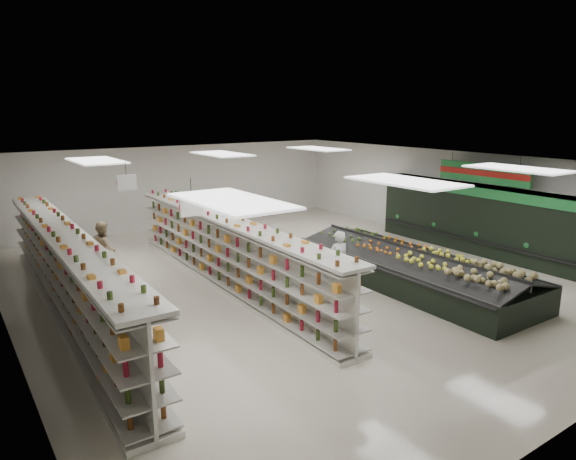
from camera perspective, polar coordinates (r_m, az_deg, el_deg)
floor at (r=14.40m, az=0.42°, el=-5.32°), size 16.00×16.00×0.00m
ceiling at (r=13.72m, az=0.44°, el=7.46°), size 14.00×16.00×0.02m
wall_back at (r=20.92m, az=-12.33°, el=4.75°), size 14.00×0.02×3.20m
wall_left at (r=11.58m, az=-29.26°, el=-3.42°), size 0.02×16.00×3.20m
wall_right at (r=18.82m, az=18.17°, el=3.47°), size 0.02×16.00×3.20m
produce_wall_case at (r=17.65m, az=21.02°, el=1.44°), size 0.93×8.00×2.20m
aisle_sign_near at (r=10.18m, az=-10.65°, el=2.65°), size 0.52×0.06×0.75m
aisle_sign_far at (r=13.89m, az=-17.49°, el=5.06°), size 0.52×0.06×0.75m
hortifruti_banner at (r=17.20m, az=20.86°, el=5.94°), size 0.12×3.20×0.95m
gondola_left at (r=12.55m, az=-23.24°, el=-4.96°), size 1.07×11.28×1.95m
gondola_center at (r=13.71m, az=-6.89°, el=-2.70°), size 1.02×10.58×1.83m
produce_island at (r=14.12m, az=13.49°, el=-4.08°), size 2.58×6.89×1.02m
soda_endcap at (r=18.28m, az=-10.68°, el=1.19°), size 1.58×1.34×1.72m
shopper_main at (r=13.16m, az=5.58°, el=-3.50°), size 0.62×0.44×1.61m
shopper_background at (r=15.31m, az=-19.78°, el=-1.95°), size 0.54×0.80×1.55m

